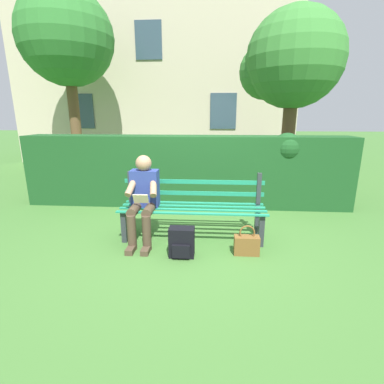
{
  "coord_description": "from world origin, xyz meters",
  "views": [
    {
      "loc": [
        -0.27,
        3.8,
        1.73
      ],
      "look_at": [
        0.0,
        0.1,
        0.73
      ],
      "focal_mm": 26.51,
      "sensor_mm": 36.0,
      "label": 1
    }
  ],
  "objects_px": {
    "park_bench": "(193,207)",
    "person_seated": "(143,197)",
    "tree": "(289,63)",
    "backpack": "(182,242)",
    "handbag": "(247,244)",
    "tree_far": "(64,41)"
  },
  "relations": [
    {
      "from": "park_bench",
      "to": "person_seated",
      "type": "bearing_deg",
      "value": 14.39
    },
    {
      "from": "park_bench",
      "to": "tree",
      "type": "bearing_deg",
      "value": -119.87
    },
    {
      "from": "backpack",
      "to": "handbag",
      "type": "height_order",
      "value": "handbag"
    },
    {
      "from": "park_bench",
      "to": "person_seated",
      "type": "distance_m",
      "value": 0.72
    },
    {
      "from": "tree",
      "to": "backpack",
      "type": "xyz_separation_m",
      "value": [
        2.14,
        4.17,
        -2.75
      ]
    },
    {
      "from": "park_bench",
      "to": "tree_far",
      "type": "xyz_separation_m",
      "value": [
        3.95,
        -4.61,
        3.28
      ]
    },
    {
      "from": "tree",
      "to": "backpack",
      "type": "bearing_deg",
      "value": 62.84
    },
    {
      "from": "person_seated",
      "to": "backpack",
      "type": "xyz_separation_m",
      "value": [
        -0.58,
        0.44,
        -0.46
      ]
    },
    {
      "from": "park_bench",
      "to": "handbag",
      "type": "xyz_separation_m",
      "value": [
        -0.72,
        0.5,
        -0.33
      ]
    },
    {
      "from": "tree",
      "to": "tree_far",
      "type": "relative_size",
      "value": 0.81
    },
    {
      "from": "handbag",
      "to": "tree_far",
      "type": "distance_m",
      "value": 7.81
    },
    {
      "from": "backpack",
      "to": "handbag",
      "type": "relative_size",
      "value": 0.96
    },
    {
      "from": "park_bench",
      "to": "handbag",
      "type": "relative_size",
      "value": 5.19
    },
    {
      "from": "backpack",
      "to": "tree_far",
      "type": "bearing_deg",
      "value": -53.62
    },
    {
      "from": "tree",
      "to": "person_seated",
      "type": "bearing_deg",
      "value": 53.92
    },
    {
      "from": "tree",
      "to": "tree_far",
      "type": "height_order",
      "value": "tree_far"
    },
    {
      "from": "backpack",
      "to": "handbag",
      "type": "distance_m",
      "value": 0.83
    },
    {
      "from": "park_bench",
      "to": "handbag",
      "type": "bearing_deg",
      "value": 145.32
    },
    {
      "from": "tree",
      "to": "handbag",
      "type": "xyz_separation_m",
      "value": [
        1.32,
        4.06,
        -2.81
      ]
    },
    {
      "from": "person_seated",
      "to": "tree_far",
      "type": "distance_m",
      "value": 6.57
    },
    {
      "from": "handbag",
      "to": "tree_far",
      "type": "height_order",
      "value": "tree_far"
    },
    {
      "from": "tree_far",
      "to": "backpack",
      "type": "bearing_deg",
      "value": 126.38
    }
  ]
}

